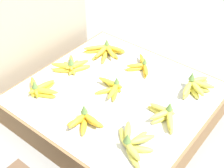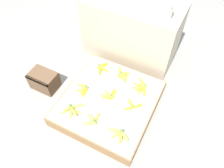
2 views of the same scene
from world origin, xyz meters
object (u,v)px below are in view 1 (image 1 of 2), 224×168
Objects in this scene: banana_bunch_front_midright at (195,86)px; banana_bunch_back_midright at (105,51)px; banana_bunch_front_midleft at (165,115)px; banana_bunch_back_midleft at (71,66)px; banana_bunch_middle_midright at (141,66)px; banana_bunch_back_left at (40,89)px; banana_bunch_middle_midleft at (112,87)px; banana_bunch_middle_left at (85,121)px; banana_bunch_front_left at (133,143)px.

banana_bunch_back_midright is at bearing 92.53° from banana_bunch_front_midright.
banana_bunch_back_midleft reaches higher than banana_bunch_front_midleft.
banana_bunch_middle_midright is at bearing -88.26° from banana_bunch_back_midright.
banana_bunch_front_midleft is 0.66m from banana_bunch_back_left.
banana_bunch_front_midleft reaches higher than banana_bunch_middle_midleft.
banana_bunch_middle_left is 0.45m from banana_bunch_back_midleft.
banana_bunch_front_left is 0.60m from banana_bunch_back_left.
banana_bunch_back_left is at bearing -177.24° from banana_bunch_back_midleft.
banana_bunch_front_midleft is 0.87× the size of banana_bunch_back_left.
banana_bunch_front_midright and banana_bunch_back_midleft have the same top height.
banana_bunch_front_midright is at bearing -51.56° from banana_bunch_middle_midleft.
banana_bunch_front_left is 1.24× the size of banana_bunch_middle_midright.
banana_bunch_middle_midleft is at bearing -89.32° from banana_bunch_back_midleft.
banana_bunch_back_left is at bearing 111.34° from banana_bunch_front_midleft.
banana_bunch_back_left is 0.50m from banana_bunch_back_midright.
banana_bunch_back_midleft is (-0.28, 0.65, -0.00)m from banana_bunch_front_midright.
banana_bunch_back_midright reaches higher than banana_bunch_middle_midright.
banana_bunch_back_midright is at bearing 45.56° from banana_bunch_middle_midleft.
banana_bunch_front_midright is at bearing -66.72° from banana_bunch_back_midleft.
banana_bunch_front_left is at bearing -128.20° from banana_bunch_middle_midleft.
banana_bunch_back_midleft is 0.81× the size of banana_bunch_back_midright.
banana_bunch_middle_midleft is 1.03× the size of banana_bunch_middle_midright.
banana_bunch_front_midleft is 0.29m from banana_bunch_front_midright.
banana_bunch_middle_midright is at bearing 4.58° from banana_bunch_middle_left.
banana_bunch_middle_midleft is at bearing -48.71° from banana_bunch_back_left.
banana_bunch_middle_left is at bearing -168.89° from banana_bunch_middle_midleft.
banana_bunch_middle_midright is at bearing 93.15° from banana_bunch_front_midright.
banana_bunch_front_left is at bearing 176.17° from banana_bunch_front_midright.
banana_bunch_middle_midright is 0.26m from banana_bunch_back_midright.
banana_bunch_back_midright is (0.26, 0.58, -0.00)m from banana_bunch_front_midleft.
banana_bunch_middle_midright is 0.41m from banana_bunch_back_midleft.
banana_bunch_front_midright is at bearing -86.85° from banana_bunch_middle_midright.
banana_bunch_back_left is 0.99× the size of banana_bunch_back_midright.
banana_bunch_middle_midright is at bearing -2.63° from banana_bunch_middle_midleft.
banana_bunch_front_left is 0.75m from banana_bunch_back_midright.
banana_bunch_middle_midleft is (0.24, 0.31, -0.01)m from banana_bunch_front_left.
banana_bunch_front_left is 0.95× the size of banana_bunch_back_left.
banana_bunch_middle_midleft is (-0.27, 0.35, -0.01)m from banana_bunch_front_midright.
banana_bunch_middle_midright is (0.53, 0.04, -0.01)m from banana_bunch_middle_left.
banana_bunch_middle_left is at bearing -127.67° from banana_bunch_back_midleft.
banana_bunch_back_left is at bearing 175.96° from banana_bunch_back_midright.
banana_bunch_back_left is at bearing 131.29° from banana_bunch_middle_midleft.
banana_bunch_middle_left is 0.54m from banana_bunch_middle_midright.
banana_bunch_back_midright is at bearing 30.32° from banana_bunch_middle_left.
banana_bunch_front_left is at bearing -89.19° from banana_bunch_back_left.
banana_bunch_middle_left is 0.84× the size of banana_bunch_back_midleft.
banana_bunch_front_left is 0.26m from banana_bunch_middle_left.
banana_bunch_front_midright is at bearing -50.24° from banana_bunch_back_left.
banana_bunch_front_left is 1.37× the size of banana_bunch_middle_left.
banana_bunch_back_midleft is at bearing 129.76° from banana_bunch_middle_midright.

